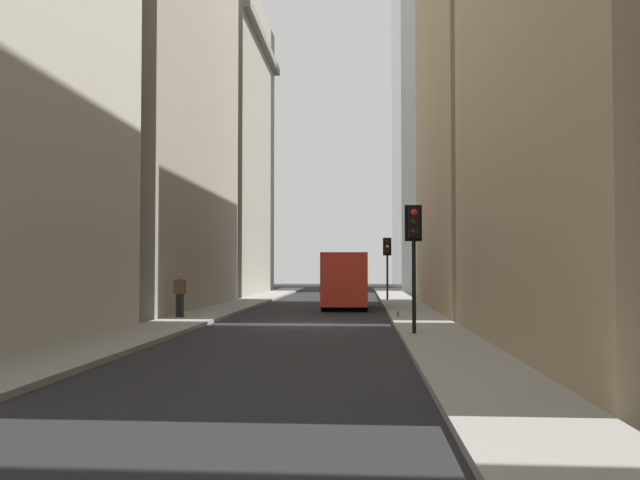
% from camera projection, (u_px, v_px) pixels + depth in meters
% --- Properties ---
extents(ground_plane, '(135.00, 135.00, 0.00)m').
position_uv_depth(ground_plane, '(302.00, 324.00, 27.48)').
color(ground_plane, black).
extents(sidewalk_right, '(90.00, 2.20, 0.14)m').
position_uv_depth(sidewalk_right, '(183.00, 322.00, 27.74)').
color(sidewalk_right, gray).
rests_on(sidewalk_right, ground_plane).
extents(sidewalk_left, '(90.00, 2.20, 0.14)m').
position_uv_depth(sidewalk_left, '(423.00, 323.00, 27.22)').
color(sidewalk_left, gray).
rests_on(sidewalk_left, ground_plane).
extents(building_left_midfar, '(17.92, 10.00, 21.48)m').
position_uv_depth(building_left_midfar, '(530.00, 93.00, 36.41)').
color(building_left_midfar, '#9E8966').
rests_on(building_left_midfar, ground_plane).
extents(building_right_far, '(17.53, 10.50, 22.87)m').
position_uv_depth(building_right_far, '(197.00, 148.00, 57.47)').
color(building_right_far, gray).
rests_on(building_right_far, ground_plane).
extents(building_right_midfar, '(18.51, 10.00, 20.29)m').
position_uv_depth(building_right_midfar, '(111.00, 111.00, 37.74)').
color(building_right_midfar, gray).
rests_on(building_right_midfar, ground_plane).
extents(delivery_truck, '(6.46, 2.25, 2.84)m').
position_uv_depth(delivery_truck, '(345.00, 280.00, 37.85)').
color(delivery_truck, red).
rests_on(delivery_truck, ground_plane).
extents(hatchback_grey, '(4.30, 1.78, 1.42)m').
position_uv_depth(hatchback_grey, '(349.00, 289.00, 48.97)').
color(hatchback_grey, slate).
rests_on(hatchback_grey, ground_plane).
extents(traffic_light_foreground, '(0.43, 0.52, 3.87)m').
position_uv_depth(traffic_light_foreground, '(414.00, 239.00, 22.13)').
color(traffic_light_foreground, black).
rests_on(traffic_light_foreground, sidewalk_left).
extents(traffic_light_midblock, '(0.43, 0.52, 3.82)m').
position_uv_depth(traffic_light_midblock, '(387.00, 254.00, 45.32)').
color(traffic_light_midblock, black).
rests_on(traffic_light_midblock, sidewalk_left).
extents(pedestrian, '(0.26, 0.44, 1.76)m').
position_uv_depth(pedestrian, '(180.00, 293.00, 29.34)').
color(pedestrian, black).
rests_on(pedestrian, sidewalk_right).
extents(discarded_bottle, '(0.07, 0.07, 0.27)m').
position_uv_depth(discarded_bottle, '(398.00, 314.00, 29.44)').
color(discarded_bottle, '#236033').
rests_on(discarded_bottle, sidewalk_left).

